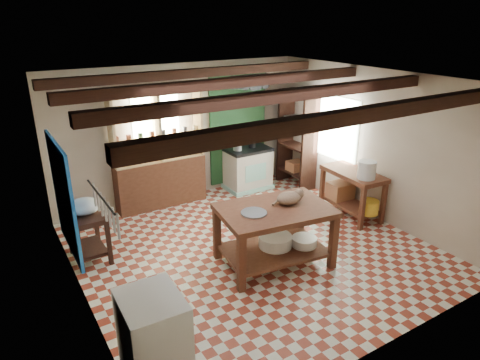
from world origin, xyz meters
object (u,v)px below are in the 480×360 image
stove (248,168)px  work_table (274,236)px  right_counter (352,194)px  cat (289,198)px  white_cabinet (154,342)px  prep_table (88,236)px

stove → work_table: bearing=-115.3°
stove → right_counter: (0.88, -2.06, -0.02)m
stove → cat: bearing=-110.7°
stove → white_cabinet: (-3.52, -3.82, 0.06)m
prep_table → white_cabinet: (-0.02, -2.72, 0.13)m
work_table → white_cabinet: size_ratio=1.56×
prep_table → cat: (2.51, -1.51, 0.60)m
work_table → prep_table: size_ratio=2.09×
right_counter → cat: bearing=-159.8°
prep_table → white_cabinet: bearing=-91.7°
white_cabinet → right_counter: white_cabinet is taller
right_counter → stove: bearing=117.0°
prep_table → work_table: bearing=-35.3°
prep_table → right_counter: 4.48m
right_counter → cat: (-1.87, -0.55, 0.55)m
work_table → right_counter: 2.20m
stove → prep_table: size_ratio=1.20×
prep_table → cat: size_ratio=1.97×
stove → prep_table: bearing=-162.6°
white_cabinet → work_table: bearing=29.7°
white_cabinet → cat: 2.84m
prep_table → white_cabinet: white_cabinet is taller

